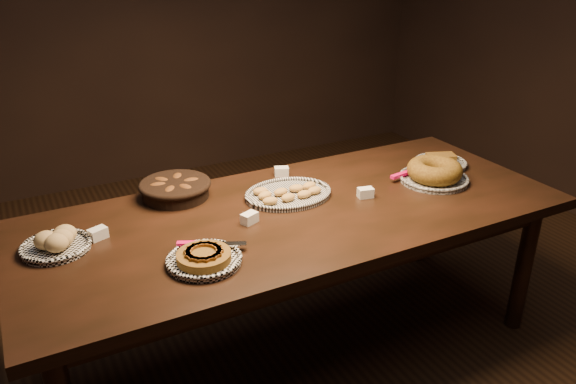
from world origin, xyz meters
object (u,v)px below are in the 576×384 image
buffet_table (297,225)px  apple_tart_plate (204,258)px  bundt_cake_plate (434,173)px  madeleine_platter (288,194)px

buffet_table → apple_tart_plate: bearing=-155.9°
bundt_cake_plate → buffet_table: bearing=155.3°
buffet_table → madeleine_platter: bearing=78.8°
buffet_table → madeleine_platter: size_ratio=5.87×
madeleine_platter → apple_tart_plate: bearing=-154.1°
apple_tart_plate → bundt_cake_plate: (1.26, 0.20, 0.02)m
buffet_table → madeleine_platter: madeleine_platter is taller
buffet_table → apple_tart_plate: apple_tart_plate is taller
apple_tart_plate → madeleine_platter: apple_tart_plate is taller
madeleine_platter → bundt_cake_plate: 0.74m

